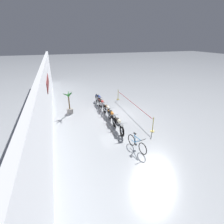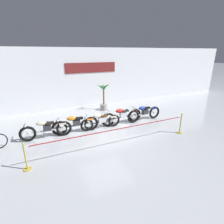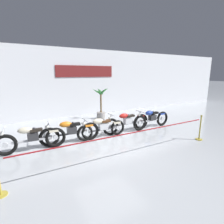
{
  "view_description": "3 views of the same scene",
  "coord_description": "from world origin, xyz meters",
  "px_view_note": "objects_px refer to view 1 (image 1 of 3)",
  "views": [
    {
      "loc": [
        -12.74,
        4.32,
        5.93
      ],
      "look_at": [
        -1.37,
        0.68,
        0.83
      ],
      "focal_mm": 28.0,
      "sensor_mm": 36.0,
      "label": 1
    },
    {
      "loc": [
        -3.02,
        -7.41,
        3.91
      ],
      "look_at": [
        0.96,
        1.35,
        0.58
      ],
      "focal_mm": 28.0,
      "sensor_mm": 36.0,
      "label": 2
    },
    {
      "loc": [
        -3.07,
        -5.75,
        2.7
      ],
      "look_at": [
        0.67,
        0.99,
        0.99
      ],
      "focal_mm": 28.0,
      "sensor_mm": 36.0,
      "label": 3
    }
  ],
  "objects_px": {
    "motorcycle_cream_0": "(118,124)",
    "stanchion_far_left": "(138,110)",
    "motorcycle_cream_2": "(107,110)",
    "stanchion_mid_left": "(118,96)",
    "motorcycle_blue_4": "(99,99)",
    "motorcycle_orange_1": "(112,116)",
    "bicycle": "(137,144)",
    "potted_palm_left_of_row": "(69,104)",
    "motorcycle_red_3": "(102,104)"
  },
  "relations": [
    {
      "from": "motorcycle_cream_0",
      "to": "motorcycle_cream_2",
      "type": "relative_size",
      "value": 1.07
    },
    {
      "from": "motorcycle_cream_2",
      "to": "stanchion_mid_left",
      "type": "distance_m",
      "value": 4.06
    },
    {
      "from": "motorcycle_orange_1",
      "to": "bicycle",
      "type": "bearing_deg",
      "value": -175.47
    },
    {
      "from": "motorcycle_orange_1",
      "to": "motorcycle_blue_4",
      "type": "relative_size",
      "value": 1.02
    },
    {
      "from": "motorcycle_cream_0",
      "to": "potted_palm_left_of_row",
      "type": "height_order",
      "value": "potted_palm_left_of_row"
    },
    {
      "from": "motorcycle_blue_4",
      "to": "stanchion_far_left",
      "type": "bearing_deg",
      "value": -151.79
    },
    {
      "from": "potted_palm_left_of_row",
      "to": "motorcycle_orange_1",
      "type": "bearing_deg",
      "value": -133.24
    },
    {
      "from": "motorcycle_cream_0",
      "to": "motorcycle_orange_1",
      "type": "bearing_deg",
      "value": 1.53
    },
    {
      "from": "motorcycle_cream_0",
      "to": "motorcycle_orange_1",
      "type": "xyz_separation_m",
      "value": [
        1.4,
        0.04,
        -0.0
      ]
    },
    {
      "from": "motorcycle_orange_1",
      "to": "motorcycle_cream_2",
      "type": "height_order",
      "value": "motorcycle_orange_1"
    },
    {
      "from": "bicycle",
      "to": "motorcycle_orange_1",
      "type": "bearing_deg",
      "value": 4.53
    },
    {
      "from": "motorcycle_cream_0",
      "to": "bicycle",
      "type": "bearing_deg",
      "value": -173.73
    },
    {
      "from": "motorcycle_cream_2",
      "to": "potted_palm_left_of_row",
      "type": "relative_size",
      "value": 1.12
    },
    {
      "from": "motorcycle_cream_2",
      "to": "motorcycle_red_3",
      "type": "height_order",
      "value": "motorcycle_red_3"
    },
    {
      "from": "motorcycle_cream_0",
      "to": "potted_palm_left_of_row",
      "type": "bearing_deg",
      "value": 35.3
    },
    {
      "from": "motorcycle_cream_0",
      "to": "motorcycle_orange_1",
      "type": "height_order",
      "value": "same"
    },
    {
      "from": "potted_palm_left_of_row",
      "to": "stanchion_mid_left",
      "type": "xyz_separation_m",
      "value": [
        2.09,
        -5.07,
        -0.44
      ]
    },
    {
      "from": "stanchion_mid_left",
      "to": "motorcycle_blue_4",
      "type": "bearing_deg",
      "value": 106.99
    },
    {
      "from": "stanchion_far_left",
      "to": "stanchion_mid_left",
      "type": "height_order",
      "value": "same"
    },
    {
      "from": "stanchion_mid_left",
      "to": "stanchion_far_left",
      "type": "bearing_deg",
      "value": 180.0
    },
    {
      "from": "stanchion_far_left",
      "to": "motorcycle_blue_4",
      "type": "bearing_deg",
      "value": 28.21
    },
    {
      "from": "motorcycle_cream_0",
      "to": "motorcycle_blue_4",
      "type": "distance_m",
      "value": 5.5
    },
    {
      "from": "stanchion_far_left",
      "to": "motorcycle_orange_1",
      "type": "bearing_deg",
      "value": 90.24
    },
    {
      "from": "motorcycle_cream_2",
      "to": "motorcycle_red_3",
      "type": "distance_m",
      "value": 1.34
    },
    {
      "from": "motorcycle_red_3",
      "to": "bicycle",
      "type": "distance_m",
      "value": 6.47
    },
    {
      "from": "motorcycle_blue_4",
      "to": "potted_palm_left_of_row",
      "type": "distance_m",
      "value": 3.23
    },
    {
      "from": "motorcycle_cream_0",
      "to": "motorcycle_blue_4",
      "type": "xyz_separation_m",
      "value": [
        5.5,
        0.01,
        0.0
      ]
    },
    {
      "from": "motorcycle_cream_2",
      "to": "potted_palm_left_of_row",
      "type": "xyz_separation_m",
      "value": [
        1.36,
        2.92,
        0.34
      ]
    },
    {
      "from": "motorcycle_orange_1",
      "to": "stanchion_far_left",
      "type": "relative_size",
      "value": 0.33
    },
    {
      "from": "motorcycle_red_3",
      "to": "bicycle",
      "type": "xyz_separation_m",
      "value": [
        -6.46,
        -0.34,
        -0.12
      ]
    },
    {
      "from": "motorcycle_orange_1",
      "to": "stanchion_mid_left",
      "type": "xyz_separation_m",
      "value": [
        4.77,
        -2.22,
        -0.11
      ]
    },
    {
      "from": "motorcycle_orange_1",
      "to": "motorcycle_cream_2",
      "type": "distance_m",
      "value": 1.33
    },
    {
      "from": "motorcycle_cream_2",
      "to": "stanchion_far_left",
      "type": "distance_m",
      "value": 2.54
    },
    {
      "from": "motorcycle_cream_0",
      "to": "motorcycle_red_3",
      "type": "height_order",
      "value": "motorcycle_red_3"
    },
    {
      "from": "stanchion_far_left",
      "to": "stanchion_mid_left",
      "type": "distance_m",
      "value": 4.77
    },
    {
      "from": "motorcycle_cream_0",
      "to": "potted_palm_left_of_row",
      "type": "distance_m",
      "value": 5.02
    },
    {
      "from": "motorcycle_cream_0",
      "to": "motorcycle_blue_4",
      "type": "height_order",
      "value": "motorcycle_blue_4"
    },
    {
      "from": "potted_palm_left_of_row",
      "to": "stanchion_far_left",
      "type": "bearing_deg",
      "value": -117.8
    },
    {
      "from": "bicycle",
      "to": "stanchion_far_left",
      "type": "bearing_deg",
      "value": -26.7
    },
    {
      "from": "potted_palm_left_of_row",
      "to": "motorcycle_blue_4",
      "type": "bearing_deg",
      "value": -63.83
    },
    {
      "from": "motorcycle_cream_0",
      "to": "stanchion_far_left",
      "type": "relative_size",
      "value": 0.34
    },
    {
      "from": "potted_palm_left_of_row",
      "to": "bicycle",
      "type": "bearing_deg",
      "value": -154.06
    },
    {
      "from": "motorcycle_red_3",
      "to": "stanchion_mid_left",
      "type": "bearing_deg",
      "value": -46.94
    },
    {
      "from": "motorcycle_blue_4",
      "to": "bicycle",
      "type": "xyz_separation_m",
      "value": [
        -7.9,
        -0.28,
        -0.11
      ]
    },
    {
      "from": "motorcycle_cream_2",
      "to": "motorcycle_blue_4",
      "type": "height_order",
      "value": "motorcycle_blue_4"
    },
    {
      "from": "motorcycle_cream_2",
      "to": "motorcycle_blue_4",
      "type": "bearing_deg",
      "value": 0.81
    },
    {
      "from": "motorcycle_cream_2",
      "to": "bicycle",
      "type": "relative_size",
      "value": 1.32
    },
    {
      "from": "motorcycle_orange_1",
      "to": "bicycle",
      "type": "distance_m",
      "value": 3.82
    },
    {
      "from": "motorcycle_blue_4",
      "to": "bicycle",
      "type": "height_order",
      "value": "motorcycle_blue_4"
    },
    {
      "from": "stanchion_far_left",
      "to": "potted_palm_left_of_row",
      "type": "bearing_deg",
      "value": 62.2
    }
  ]
}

